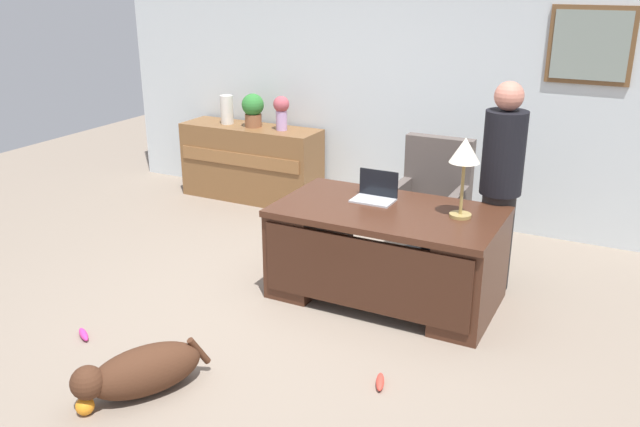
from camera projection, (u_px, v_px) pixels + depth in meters
ground_plane at (290, 319)px, 4.92m from camera, size 12.00×12.00×0.00m
back_wall at (418, 85)px, 6.63m from camera, size 7.00×0.16×2.70m
desk at (385, 251)px, 5.11m from camera, size 1.68×0.96×0.73m
credenza at (251, 163)px, 7.41m from camera, size 1.58×0.50×0.82m
armchair at (431, 206)px, 5.84m from camera, size 0.60×0.59×1.06m
person_standing at (500, 186)px, 5.16m from camera, size 0.32×0.32×1.66m
dog_lying at (140, 371)px, 4.00m from camera, size 0.60×0.77×0.30m
laptop at (376, 193)px, 5.20m from camera, size 0.32×0.22×0.22m
desk_lamp at (465, 155)px, 4.70m from camera, size 0.22×0.22×0.59m
vase_with_flowers at (281, 110)px, 7.03m from camera, size 0.17×0.17×0.36m
vase_empty at (227, 110)px, 7.35m from camera, size 0.14×0.14×0.31m
potted_plant at (253, 109)px, 7.19m from camera, size 0.24×0.24×0.36m
dog_toy_ball at (85, 406)px, 3.85m from camera, size 0.11×0.11×0.11m
dog_toy_bone at (84, 334)px, 4.67m from camera, size 0.18×0.14×0.05m
dog_toy_plush at (380, 382)px, 4.13m from camera, size 0.11×0.19×0.05m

